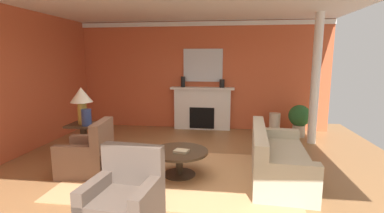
% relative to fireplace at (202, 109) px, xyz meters
% --- Properties ---
extents(ground_plane, '(8.78, 8.78, 0.00)m').
position_rel_fireplace_xyz_m(ground_plane, '(-0.18, -3.20, -0.58)').
color(ground_plane, olive).
extents(wall_fireplace, '(7.35, 0.12, 3.06)m').
position_rel_fireplace_xyz_m(wall_fireplace, '(-0.18, 0.21, 0.95)').
color(wall_fireplace, '#C65633').
rests_on(wall_fireplace, ground_plane).
extents(wall_window, '(0.12, 7.31, 3.06)m').
position_rel_fireplace_xyz_m(wall_window, '(-3.62, -2.90, 0.95)').
color(wall_window, '#C65633').
rests_on(wall_window, ground_plane).
extents(crown_moulding, '(7.35, 0.08, 0.12)m').
position_rel_fireplace_xyz_m(crown_moulding, '(-0.18, 0.13, 2.40)').
color(crown_moulding, white).
extents(area_rug, '(3.76, 2.44, 0.01)m').
position_rel_fireplace_xyz_m(area_rug, '(-0.07, -3.37, -0.57)').
color(area_rug, tan).
rests_on(area_rug, ground_plane).
extents(fireplace, '(1.80, 0.35, 1.22)m').
position_rel_fireplace_xyz_m(fireplace, '(0.00, 0.00, 0.00)').
color(fireplace, white).
rests_on(fireplace, ground_plane).
extents(mantel_mirror, '(1.11, 0.04, 0.92)m').
position_rel_fireplace_xyz_m(mantel_mirror, '(0.00, 0.12, 1.25)').
color(mantel_mirror, silver).
extents(sofa, '(1.04, 2.16, 0.85)m').
position_rel_fireplace_xyz_m(sofa, '(1.59, -3.21, -0.28)').
color(sofa, '#BCB299').
rests_on(sofa, ground_plane).
extents(armchair_near_window, '(0.88, 0.88, 0.95)m').
position_rel_fireplace_xyz_m(armchair_near_window, '(-1.70, -3.47, -0.27)').
color(armchair_near_window, brown).
rests_on(armchair_near_window, ground_plane).
extents(armchair_facing_fireplace, '(0.88, 0.88, 0.95)m').
position_rel_fireplace_xyz_m(armchair_facing_fireplace, '(-0.46, -4.97, -0.27)').
color(armchair_facing_fireplace, brown).
rests_on(armchair_facing_fireplace, ground_plane).
extents(coffee_table, '(1.00, 1.00, 0.45)m').
position_rel_fireplace_xyz_m(coffee_table, '(-0.07, -3.37, -0.24)').
color(coffee_table, '#3D2D1E').
rests_on(coffee_table, ground_plane).
extents(side_table, '(0.56, 0.56, 0.70)m').
position_rel_fireplace_xyz_m(side_table, '(-2.19, -2.68, -0.18)').
color(side_table, '#3D2D1E').
rests_on(side_table, ground_plane).
extents(table_lamp, '(0.44, 0.44, 0.75)m').
position_rel_fireplace_xyz_m(table_lamp, '(-2.19, -2.68, 0.65)').
color(table_lamp, '#B28E38').
rests_on(table_lamp, side_table).
extents(vase_on_side_table, '(0.19, 0.19, 0.33)m').
position_rel_fireplace_xyz_m(vase_on_side_table, '(-2.04, -2.80, 0.29)').
color(vase_on_side_table, navy).
rests_on(vase_on_side_table, side_table).
extents(vase_mantel_right, '(0.14, 0.14, 0.23)m').
position_rel_fireplace_xyz_m(vase_mantel_right, '(0.55, -0.05, 0.76)').
color(vase_mantel_right, black).
rests_on(vase_mantel_right, fireplace).
extents(vase_mantel_left, '(0.12, 0.12, 0.30)m').
position_rel_fireplace_xyz_m(vase_mantel_left, '(-0.55, -0.05, 0.79)').
color(vase_mantel_left, black).
rests_on(vase_mantel_left, fireplace).
extents(vase_tall_corner, '(0.29, 0.29, 0.58)m').
position_rel_fireplace_xyz_m(vase_tall_corner, '(1.99, -0.30, -0.29)').
color(vase_tall_corner, beige).
rests_on(vase_tall_corner, ground_plane).
extents(book_red_cover, '(0.27, 0.23, 0.04)m').
position_rel_fireplace_xyz_m(book_red_cover, '(-0.02, -3.44, -0.11)').
color(book_red_cover, tan).
rests_on(book_red_cover, coffee_table).
extents(potted_plant, '(0.56, 0.56, 0.83)m').
position_rel_fireplace_xyz_m(potted_plant, '(2.59, -0.45, -0.08)').
color(potted_plant, '#BCB29E').
rests_on(potted_plant, ground_plane).
extents(column_white, '(0.20, 0.20, 3.06)m').
position_rel_fireplace_xyz_m(column_white, '(2.75, -1.03, 0.95)').
color(column_white, white).
rests_on(column_white, ground_plane).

